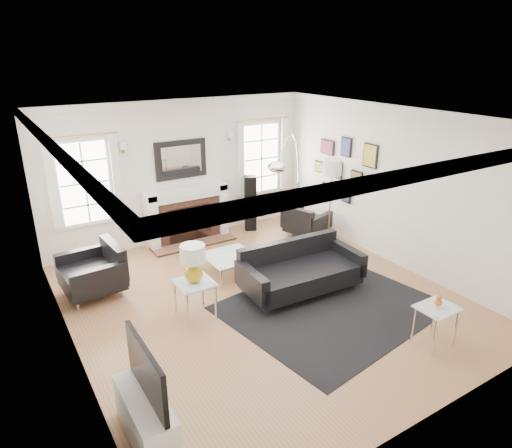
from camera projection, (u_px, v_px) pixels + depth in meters
floor at (262, 299)px, 7.15m from camera, size 6.00×6.00×0.00m
back_wall at (181, 172)px, 9.02m from camera, size 5.50×0.04×2.80m
front_wall at (435, 307)px, 4.27m from camera, size 5.50×0.04×2.80m
left_wall at (63, 257)px, 5.29m from camera, size 0.04×6.00×2.80m
right_wall at (394, 187)px, 8.00m from camera, size 0.04×6.00×2.80m
ceiling at (263, 118)px, 6.15m from camera, size 5.50×6.00×0.02m
crown_molding at (263, 122)px, 6.17m from camera, size 5.50×6.00×0.12m
fireplace at (187, 215)px, 9.16m from camera, size 1.70×0.69×1.11m
mantel_mirror at (181, 160)px, 8.90m from camera, size 1.05×0.07×0.75m
window_left at (85, 183)px, 8.05m from camera, size 1.24×0.15×1.62m
window_right at (261, 158)px, 9.87m from camera, size 1.24×0.15×1.62m
gallery_wall at (343, 165)px, 8.97m from camera, size 0.04×1.73×1.29m
tv_unit at (146, 412)px, 4.48m from camera, size 0.35×1.00×1.09m
area_rug at (330, 307)px, 6.91m from camera, size 3.28×2.87×0.01m
sofa at (299, 271)px, 7.30m from camera, size 2.00×1.00×0.64m
armchair_left at (96, 272)px, 7.19m from camera, size 0.95×1.04×0.66m
armchair_right at (305, 222)px, 9.45m from camera, size 0.95×1.01×0.56m
coffee_table at (230, 257)px, 7.81m from camera, size 0.81×0.81×0.36m
side_table_left at (195, 289)px, 6.51m from camera, size 0.52×0.52×0.57m
nesting_table at (436, 315)px, 5.91m from camera, size 0.51×0.43×0.56m
gourd_lamp at (193, 261)px, 6.36m from camera, size 0.35×0.35×0.57m
orange_vase at (439, 301)px, 5.83m from camera, size 0.10×0.10×0.16m
arc_floor_lamp at (289, 186)px, 8.61m from camera, size 1.63×1.51×2.30m
stick_floor_lamp at (332, 172)px, 8.50m from camera, size 0.36×0.36×1.76m
speaker_tower at (250, 203)px, 9.72m from camera, size 0.31×0.31×1.19m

